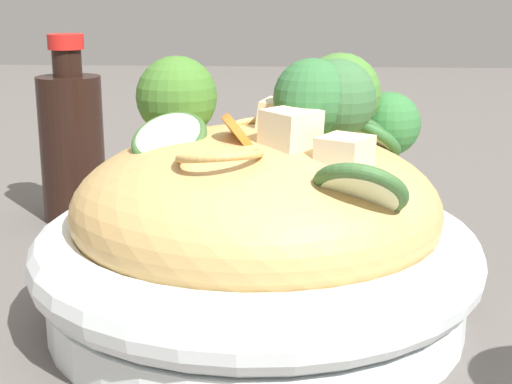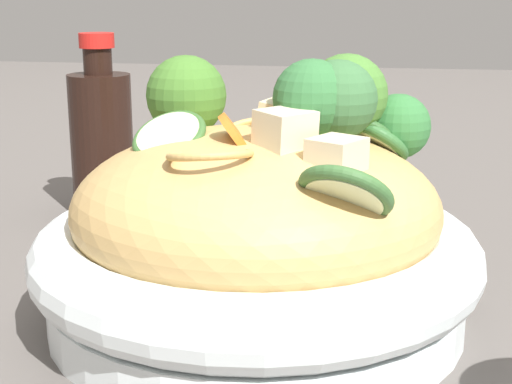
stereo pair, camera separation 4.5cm
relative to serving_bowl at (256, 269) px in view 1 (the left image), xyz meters
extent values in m
plane|color=#59534F|center=(0.00, 0.00, -0.03)|extent=(3.00, 3.00, 0.00)
cylinder|color=white|center=(0.00, 0.00, -0.02)|extent=(0.25, 0.25, 0.02)
torus|color=white|center=(0.00, 0.00, 0.01)|extent=(0.26, 0.26, 0.04)
ellipsoid|color=tan|center=(0.00, 0.00, 0.04)|extent=(0.21, 0.21, 0.09)
torus|color=tan|center=(0.05, -0.02, 0.08)|extent=(0.06, 0.06, 0.01)
torus|color=tan|center=(0.00, 0.01, 0.07)|extent=(0.07, 0.08, 0.03)
cone|color=#99B36F|center=(-0.01, 0.05, 0.08)|extent=(0.03, 0.03, 0.01)
sphere|color=#3A6B3C|center=(-0.01, 0.05, 0.10)|extent=(0.06, 0.06, 0.05)
cone|color=#8DAD70|center=(-0.05, -0.05, 0.07)|extent=(0.03, 0.03, 0.02)
sphere|color=#42752A|center=(-0.05, -0.05, 0.10)|extent=(0.06, 0.06, 0.05)
cone|color=#91AF77|center=(-0.04, 0.05, 0.07)|extent=(0.03, 0.02, 0.02)
sphere|color=#467A31|center=(-0.04, 0.05, 0.10)|extent=(0.05, 0.05, 0.05)
cone|color=#91B36E|center=(0.00, 0.03, 0.08)|extent=(0.02, 0.02, 0.01)
sphere|color=#346E39|center=(0.00, 0.03, 0.10)|extent=(0.05, 0.05, 0.04)
cone|color=#95B073|center=(-0.05, 0.08, 0.06)|extent=(0.02, 0.02, 0.02)
sphere|color=#337138|center=(-0.05, 0.08, 0.08)|extent=(0.06, 0.06, 0.04)
cylinder|color=orange|center=(0.02, -0.01, 0.08)|extent=(0.03, 0.03, 0.03)
cylinder|color=orange|center=(-0.04, -0.06, 0.07)|extent=(0.03, 0.03, 0.02)
cylinder|color=orange|center=(0.00, 0.02, 0.09)|extent=(0.03, 0.03, 0.02)
cylinder|color=beige|center=(-0.04, 0.07, 0.07)|extent=(0.05, 0.05, 0.03)
torus|color=#336632|center=(-0.04, 0.07, 0.07)|extent=(0.06, 0.06, 0.03)
cylinder|color=beige|center=(0.01, -0.05, 0.08)|extent=(0.05, 0.05, 0.02)
torus|color=#37622C|center=(0.01, -0.05, 0.08)|extent=(0.05, 0.05, 0.03)
cylinder|color=beige|center=(-0.04, 0.06, 0.07)|extent=(0.03, 0.04, 0.03)
torus|color=#2F5929|center=(-0.04, 0.06, 0.07)|extent=(0.04, 0.04, 0.03)
cylinder|color=beige|center=(0.07, 0.06, 0.07)|extent=(0.04, 0.05, 0.03)
torus|color=#396532|center=(0.07, 0.06, 0.07)|extent=(0.05, 0.06, 0.04)
cube|color=beige|center=(0.03, 0.02, 0.09)|extent=(0.04, 0.04, 0.03)
cube|color=beige|center=(0.04, 0.05, 0.08)|extent=(0.03, 0.03, 0.02)
cube|color=beige|center=(-0.01, 0.01, 0.09)|extent=(0.03, 0.03, 0.02)
cylinder|color=black|center=(-0.20, -0.17, 0.03)|extent=(0.05, 0.05, 0.12)
cylinder|color=black|center=(-0.20, -0.17, 0.10)|extent=(0.02, 0.02, 0.02)
cylinder|color=red|center=(-0.20, -0.17, 0.12)|extent=(0.03, 0.03, 0.01)
camera|label=1|loc=(0.43, 0.03, 0.16)|focal=54.26mm
camera|label=2|loc=(0.43, 0.07, 0.16)|focal=54.26mm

